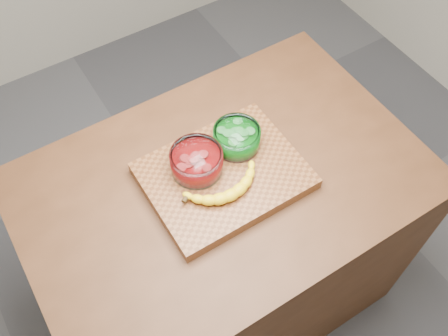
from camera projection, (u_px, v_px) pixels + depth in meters
ground at (224, 290)px, 2.22m from camera, size 3.50×3.50×0.00m
counter at (224, 246)px, 1.85m from camera, size 1.20×0.80×0.90m
cutting_board at (224, 176)px, 1.46m from camera, size 0.45×0.35×0.04m
bowl_red at (197, 162)px, 1.42m from camera, size 0.15×0.15×0.07m
bowl_green at (237, 138)px, 1.47m from camera, size 0.14×0.14×0.07m
banana at (225, 187)px, 1.39m from camera, size 0.27×0.12×0.04m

